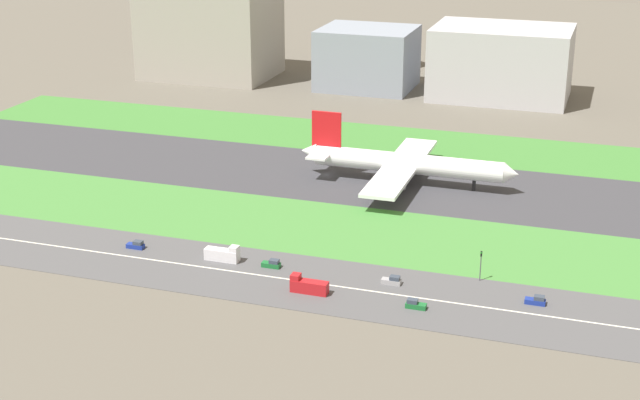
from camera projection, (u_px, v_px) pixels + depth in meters
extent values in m
plane|color=#5B564C|center=(327.00, 175.00, 280.41)|extent=(800.00, 800.00, 0.00)
cube|color=#38383D|center=(327.00, 175.00, 280.39)|extent=(280.00, 46.00, 0.10)
cube|color=#3D7A33|center=(363.00, 138.00, 316.89)|extent=(280.00, 36.00, 0.10)
cube|color=#427F38|center=(279.00, 223.00, 243.88)|extent=(280.00, 36.00, 0.10)
cube|color=#4C4C4F|center=(230.00, 271.00, 215.39)|extent=(280.00, 28.00, 0.10)
cube|color=silver|center=(230.00, 271.00, 215.37)|extent=(266.00, 0.50, 0.01)
cylinder|color=white|center=(408.00, 163.00, 270.86)|extent=(56.00, 6.00, 6.00)
cone|color=white|center=(511.00, 174.00, 262.03)|extent=(4.00, 5.70, 5.70)
cone|color=white|center=(309.00, 151.00, 279.56)|extent=(5.00, 5.40, 5.40)
cube|color=red|center=(327.00, 130.00, 275.45)|extent=(9.00, 0.80, 11.00)
cube|color=white|center=(323.00, 152.00, 278.17)|extent=(6.00, 16.00, 0.60)
cube|color=white|center=(413.00, 152.00, 285.22)|extent=(10.00, 26.00, 1.00)
cylinder|color=gray|center=(411.00, 165.00, 280.35)|extent=(5.00, 3.20, 3.20)
cube|color=white|center=(388.00, 183.00, 258.51)|extent=(10.00, 26.00, 1.00)
cylinder|color=gray|center=(397.00, 184.00, 264.32)|extent=(5.00, 3.20, 3.20)
cylinder|color=black|center=(474.00, 185.00, 266.69)|extent=(1.00, 1.00, 3.20)
cylinder|color=black|center=(397.00, 173.00, 276.75)|extent=(1.00, 1.00, 3.20)
cylinder|color=black|center=(391.00, 181.00, 270.52)|extent=(1.00, 1.00, 3.20)
cube|color=#19662D|center=(416.00, 306.00, 197.40)|extent=(4.40, 1.80, 1.10)
cube|color=#333D4C|center=(412.00, 301.00, 197.29)|extent=(2.20, 1.66, 0.90)
cube|color=navy|center=(135.00, 246.00, 227.69)|extent=(4.40, 1.80, 1.10)
cube|color=#333D4C|center=(138.00, 243.00, 227.11)|extent=(2.20, 1.66, 0.90)
cube|color=silver|center=(222.00, 255.00, 220.57)|extent=(8.40, 2.50, 2.80)
cube|color=silver|center=(234.00, 249.00, 218.93)|extent=(2.00, 2.30, 1.20)
cube|color=#B2191E|center=(309.00, 287.00, 204.17)|extent=(8.40, 2.50, 2.80)
cube|color=#B2191E|center=(296.00, 277.00, 204.42)|extent=(2.00, 2.30, 1.20)
cube|color=#19662D|center=(271.00, 265.00, 217.18)|extent=(4.40, 1.80, 1.10)
cube|color=#333D4C|center=(274.00, 261.00, 216.60)|extent=(2.20, 1.66, 0.90)
cube|color=#99999E|center=(391.00, 282.00, 208.65)|extent=(4.40, 1.80, 1.10)
cube|color=#333D4C|center=(395.00, 278.00, 208.07)|extent=(2.20, 1.66, 0.90)
cube|color=navy|center=(535.00, 302.00, 199.27)|extent=(4.40, 1.80, 1.10)
cube|color=#333D4C|center=(539.00, 298.00, 198.69)|extent=(2.20, 1.66, 0.90)
cylinder|color=#4C4C51|center=(480.00, 268.00, 209.43)|extent=(0.24, 0.24, 6.00)
cube|color=black|center=(481.00, 254.00, 208.18)|extent=(0.36, 0.36, 1.20)
sphere|color=#19D826|center=(481.00, 253.00, 207.90)|extent=(0.24, 0.24, 0.24)
cube|color=#9E998E|center=(209.00, 14.00, 399.04)|extent=(54.21, 39.64, 53.97)
cube|color=gray|center=(367.00, 58.00, 383.25)|extent=(38.08, 32.43, 24.73)
cube|color=#B2B2B7|center=(501.00, 63.00, 366.50)|extent=(53.33, 36.89, 28.21)
cylinder|color=silver|center=(395.00, 53.00, 425.28)|extent=(20.59, 20.59, 12.32)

